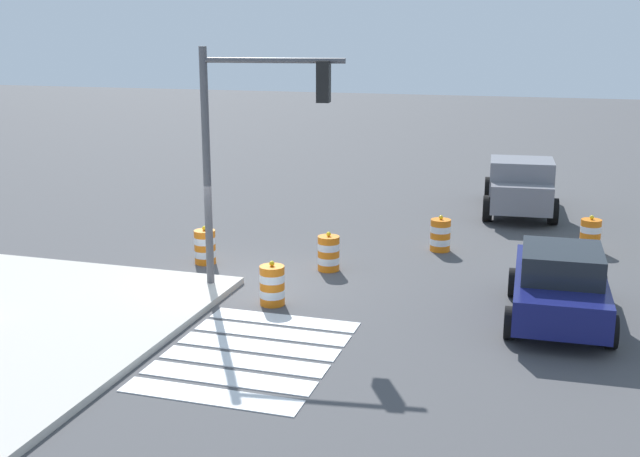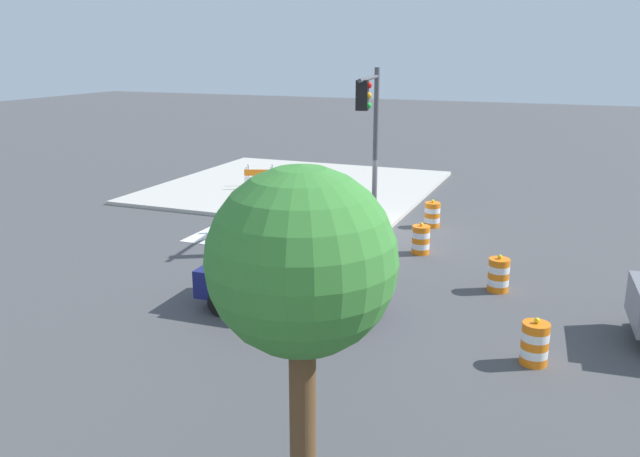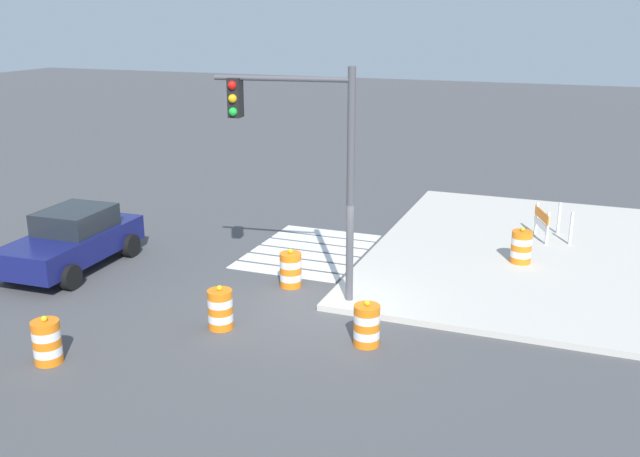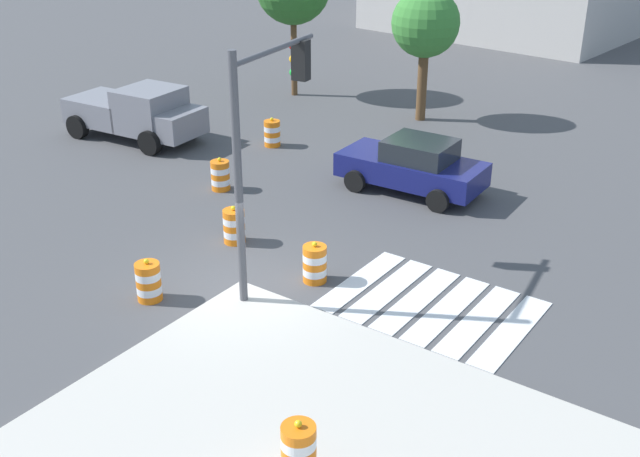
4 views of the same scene
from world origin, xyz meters
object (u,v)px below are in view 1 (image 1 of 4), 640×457
object	(u,v)px
traffic_barrel_near_corner	(329,253)
traffic_light_pole	(254,126)
traffic_barrel_far_curb	(205,247)
traffic_barrel_crosswalk_end	(272,285)
traffic_barrel_median_far	(590,235)
pickup_truck	(520,185)
sports_car	(560,284)
traffic_barrel_median_near	(440,235)

from	to	relation	value
traffic_barrel_near_corner	traffic_light_pole	xyz separation A→B (m)	(2.08, -1.14, 3.46)
traffic_barrel_near_corner	traffic_barrel_far_curb	xyz separation A→B (m)	(0.36, -3.30, 0.00)
traffic_barrel_crosswalk_end	traffic_barrel_median_far	distance (m)	9.70
pickup_truck	traffic_barrel_crosswalk_end	distance (m)	12.01
sports_car	traffic_barrel_median_near	xyz separation A→B (m)	(-4.74, -3.21, -0.36)
traffic_barrel_crosswalk_end	traffic_light_pole	size ratio (longest dim) A/B	0.19
pickup_truck	traffic_barrel_median_far	xyz separation A→B (m)	(4.23, 2.17, -0.52)
traffic_barrel_near_corner	traffic_barrel_far_curb	distance (m)	3.32
pickup_truck	traffic_barrel_far_curb	bearing A→B (deg)	-41.82
pickup_truck	traffic_barrel_far_curb	distance (m)	11.40
pickup_truck	traffic_barrel_median_near	distance (m)	5.77
pickup_truck	traffic_barrel_far_curb	size ratio (longest dim) A/B	5.18
traffic_barrel_far_curb	traffic_barrel_crosswalk_end	bearing A→B (deg)	48.24
pickup_truck	traffic_barrel_near_corner	bearing A→B (deg)	-27.88
traffic_barrel_near_corner	pickup_truck	bearing A→B (deg)	152.12
pickup_truck	traffic_light_pole	xyz separation A→B (m)	(10.21, -5.44, 2.94)
traffic_barrel_median_far	pickup_truck	bearing A→B (deg)	-152.86
sports_car	pickup_truck	bearing A→B (deg)	-172.30
pickup_truck	traffic_barrel_near_corner	size ratio (longest dim) A/B	5.18
traffic_barrel_median_near	traffic_barrel_near_corner	bearing A→B (deg)	-42.47
traffic_barrel_near_corner	traffic_barrel_crosswalk_end	world-z (taller)	same
traffic_barrel_crosswalk_end	traffic_light_pole	world-z (taller)	traffic_light_pole
pickup_truck	traffic_barrel_crosswalk_end	bearing A→B (deg)	-23.41
traffic_light_pole	traffic_barrel_median_far	bearing A→B (deg)	128.18
traffic_barrel_median_near	traffic_barrel_crosswalk_end	bearing A→B (deg)	-27.72
sports_car	traffic_barrel_far_curb	xyz separation A→B (m)	(-1.69, -8.97, -0.36)
sports_car	traffic_light_pole	distance (m)	7.49
traffic_barrel_crosswalk_end	traffic_barrel_median_near	world-z (taller)	same
traffic_barrel_crosswalk_end	traffic_barrel_far_curb	size ratio (longest dim) A/B	1.00
traffic_barrel_far_curb	traffic_barrel_median_far	bearing A→B (deg)	113.59
traffic_barrel_near_corner	traffic_barrel_median_far	size ratio (longest dim) A/B	1.00
sports_car	traffic_light_pole	size ratio (longest dim) A/B	0.79
traffic_barrel_far_curb	traffic_light_pole	world-z (taller)	traffic_light_pole
traffic_barrel_median_near	traffic_light_pole	bearing A→B (deg)	-37.08
sports_car	traffic_barrel_near_corner	xyz separation A→B (m)	(-2.05, -5.68, -0.36)
traffic_barrel_near_corner	traffic_barrel_far_curb	world-z (taller)	same
traffic_barrel_far_curb	traffic_light_pole	size ratio (longest dim) A/B	0.19
pickup_truck	traffic_barrel_near_corner	distance (m)	9.21
traffic_barrel_median_far	traffic_barrel_far_curb	size ratio (longest dim) A/B	1.00
traffic_barrel_crosswalk_end	pickup_truck	bearing A→B (deg)	156.59
sports_car	traffic_barrel_median_near	distance (m)	5.74
traffic_barrel_crosswalk_end	traffic_light_pole	bearing A→B (deg)	-139.92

